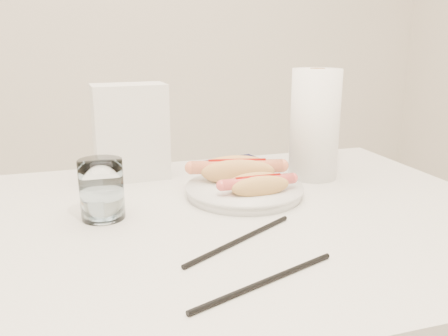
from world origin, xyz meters
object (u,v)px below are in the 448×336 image
object	(u,v)px
table	(196,248)
plate	(244,192)
hotdog_left	(237,170)
paper_towel_roll	(315,124)
hotdog_right	(258,185)
napkin_box	(131,132)
water_glass	(102,189)

from	to	relation	value
table	plate	size ratio (longest dim) A/B	5.16
hotdog_left	paper_towel_roll	world-z (taller)	paper_towel_roll
hotdog_left	paper_towel_roll	distance (m)	0.22
hotdog_right	paper_towel_roll	distance (m)	0.24
table	napkin_box	world-z (taller)	napkin_box
water_glass	napkin_box	xyz separation A→B (m)	(0.08, 0.24, 0.05)
table	paper_towel_roll	bearing A→B (deg)	27.84
paper_towel_roll	hotdog_left	bearing A→B (deg)	-168.36
plate	paper_towel_roll	world-z (taller)	paper_towel_roll
hotdog_left	paper_towel_roll	xyz separation A→B (m)	(0.20, 0.04, 0.08)
napkin_box	water_glass	bearing A→B (deg)	-111.75
plate	hotdog_right	distance (m)	0.06
plate	hotdog_right	bearing A→B (deg)	-77.08
water_glass	paper_towel_roll	size ratio (longest dim) A/B	0.44
table	hotdog_left	size ratio (longest dim) A/B	6.16
table	water_glass	world-z (taller)	water_glass
plate	hotdog_left	distance (m)	0.05
napkin_box	hotdog_right	bearing A→B (deg)	-52.53
hotdog_left	napkin_box	distance (m)	0.27
hotdog_left	paper_towel_roll	size ratio (longest dim) A/B	0.78
hotdog_left	plate	bearing A→B (deg)	-75.58
table	paper_towel_roll	distance (m)	0.41
plate	water_glass	distance (m)	0.29
hotdog_left	paper_towel_roll	bearing A→B (deg)	23.76
table	water_glass	size ratio (longest dim) A/B	11.03
plate	napkin_box	xyz separation A→B (m)	(-0.20, 0.20, 0.10)
table	hotdog_right	bearing A→B (deg)	16.04
water_glass	hotdog_right	bearing A→B (deg)	-2.01
hotdog_right	napkin_box	size ratio (longest dim) A/B	0.69
plate	table	bearing A→B (deg)	-145.14
hotdog_left	napkin_box	bearing A→B (deg)	153.88
plate	napkin_box	distance (m)	0.30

